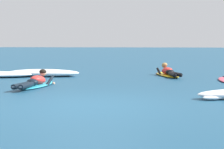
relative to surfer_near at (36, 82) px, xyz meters
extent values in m
plane|color=navy|center=(1.96, 6.96, -0.14)|extent=(120.00, 120.00, 0.00)
ellipsoid|color=#2DB2D1|center=(0.01, 0.10, -0.11)|extent=(0.77, 2.07, 0.07)
ellipsoid|color=#2DB2D1|center=(0.12, 1.06, -0.10)|extent=(0.22, 0.22, 0.06)
ellipsoid|color=red|center=(0.02, 0.15, 0.06)|extent=(0.48, 0.75, 0.35)
ellipsoid|color=black|center=(-0.03, -0.26, 0.03)|extent=(0.37, 0.32, 0.20)
cylinder|color=black|center=(-0.17, -0.81, 0.00)|extent=(0.28, 0.85, 0.14)
ellipsoid|color=black|center=(-0.25, -1.23, 0.00)|extent=(0.12, 0.23, 0.08)
cylinder|color=black|center=(-0.02, -0.83, 0.00)|extent=(0.19, 0.85, 0.14)
ellipsoid|color=black|center=(-0.04, -1.25, 0.00)|extent=(0.12, 0.23, 0.08)
cylinder|color=black|center=(-0.16, 0.56, -0.02)|extent=(0.16, 0.59, 0.33)
sphere|color=tan|center=(-0.11, 0.94, -0.12)|extent=(0.09, 0.09, 0.09)
cylinder|color=black|center=(0.28, 0.49, -0.02)|extent=(0.16, 0.59, 0.33)
sphere|color=tan|center=(0.32, 0.85, -0.12)|extent=(0.09, 0.09, 0.09)
sphere|color=tan|center=(0.06, 0.56, 0.24)|extent=(0.21, 0.21, 0.21)
ellipsoid|color=black|center=(0.06, 0.54, 0.27)|extent=(0.24, 0.22, 0.16)
ellipsoid|color=yellow|center=(3.98, 4.11, -0.11)|extent=(1.11, 2.30, 0.07)
ellipsoid|color=yellow|center=(3.72, 5.14, -0.10)|extent=(0.25, 0.25, 0.06)
ellipsoid|color=red|center=(3.97, 4.15, 0.06)|extent=(0.55, 0.71, 0.34)
ellipsoid|color=black|center=(4.06, 3.79, 0.03)|extent=(0.40, 0.36, 0.20)
cylinder|color=black|center=(4.12, 3.23, 0.00)|extent=(0.29, 0.83, 0.14)
ellipsoid|color=black|center=(4.20, 2.83, 0.00)|extent=(0.15, 0.24, 0.08)
cylinder|color=black|center=(4.28, 3.27, 0.00)|extent=(0.38, 0.82, 0.14)
ellipsoid|color=black|center=(4.40, 2.88, 0.00)|extent=(0.15, 0.24, 0.08)
cylinder|color=black|center=(3.67, 4.44, -0.02)|extent=(0.23, 0.57, 0.33)
sphere|color=#8C6647|center=(3.57, 4.80, -0.12)|extent=(0.09, 0.09, 0.09)
cylinder|color=black|center=(4.10, 4.53, -0.02)|extent=(0.23, 0.57, 0.33)
sphere|color=#8C6647|center=(4.01, 4.87, -0.12)|extent=(0.09, 0.09, 0.09)
sphere|color=#8C6647|center=(3.87, 4.52, 0.24)|extent=(0.21, 0.21, 0.21)
ellipsoid|color=#AD894C|center=(3.88, 4.50, 0.27)|extent=(0.26, 0.25, 0.16)
cone|color=black|center=(5.97, 3.29, -0.14)|extent=(0.10, 0.10, 0.16)
ellipsoid|color=white|center=(-1.80, 3.21, -0.07)|extent=(1.16, 0.65, 0.15)
ellipsoid|color=white|center=(-0.72, 3.40, 0.00)|extent=(2.76, 0.87, 0.28)
ellipsoid|color=white|center=(-0.03, 3.53, -0.04)|extent=(1.06, 0.65, 0.20)
ellipsoid|color=white|center=(-1.55, 3.31, -0.06)|extent=(1.05, 0.61, 0.15)
ellipsoid|color=white|center=(4.91, -1.99, -0.08)|extent=(0.87, 0.72, 0.13)
camera|label=1|loc=(3.40, -11.37, 1.23)|focal=64.14mm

